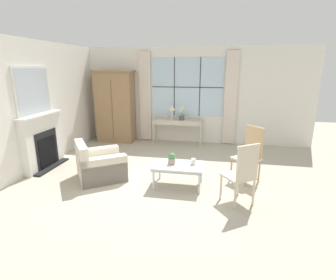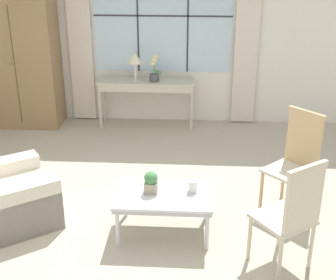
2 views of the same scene
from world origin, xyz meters
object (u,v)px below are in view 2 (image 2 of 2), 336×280
(side_chair_wooden, at_px, (297,157))
(pillar_candle, at_px, (193,187))
(table_lamp, at_px, (135,59))
(coffee_table, at_px, (164,198))
(potted_orchid, at_px, (154,71))
(armchair_upholstered, at_px, (4,200))
(armoire, at_px, (21,57))
(potted_plant_small, at_px, (151,182))
(accent_chair_wooden, at_px, (293,212))
(console_table, at_px, (146,86))

(side_chair_wooden, relative_size, pillar_candle, 8.32)
(table_lamp, relative_size, coffee_table, 0.46)
(potted_orchid, xyz_separation_m, coffee_table, (0.34, -2.88, -0.50))
(armchair_upholstered, bearing_deg, pillar_candle, -0.25)
(armoire, distance_m, pillar_candle, 3.90)
(coffee_table, height_order, potted_plant_small, potted_plant_small)
(armoire, height_order, table_lamp, armoire)
(table_lamp, bearing_deg, pillar_candle, -72.15)
(potted_orchid, height_order, potted_plant_small, potted_orchid)
(table_lamp, bearing_deg, potted_plant_small, -79.99)
(armchair_upholstered, bearing_deg, potted_plant_small, -1.57)
(potted_orchid, distance_m, side_chair_wooden, 2.91)
(table_lamp, relative_size, armchair_upholstered, 0.36)
(pillar_candle, bearing_deg, potted_plant_small, -175.33)
(table_lamp, bearing_deg, armchair_upholstered, -109.73)
(accent_chair_wooden, distance_m, pillar_candle, 1.03)
(console_table, xyz_separation_m, potted_orchid, (0.13, -0.03, 0.25))
(potted_plant_small, distance_m, pillar_candle, 0.41)
(armoire, height_order, armchair_upholstered, armoire)
(console_table, distance_m, coffee_table, 2.96)
(table_lamp, relative_size, side_chair_wooden, 0.39)
(table_lamp, xyz_separation_m, accent_chair_wooden, (1.76, -3.39, -0.47))
(console_table, relative_size, potted_plant_small, 6.71)
(side_chair_wooden, relative_size, coffee_table, 1.17)
(accent_chair_wooden, distance_m, coffee_table, 1.26)
(armoire, xyz_separation_m, coffee_table, (2.36, -2.86, -0.68))
(potted_plant_small, bearing_deg, coffee_table, -9.64)
(coffee_table, bearing_deg, potted_plant_small, 170.36)
(coffee_table, distance_m, pillar_candle, 0.30)
(armchair_upholstered, distance_m, pillar_candle, 1.93)
(armoire, relative_size, console_table, 1.44)
(potted_plant_small, bearing_deg, armoire, 128.21)
(potted_orchid, height_order, accent_chair_wooden, potted_orchid)
(console_table, bearing_deg, side_chair_wooden, -52.44)
(armchair_upholstered, xyz_separation_m, accent_chair_wooden, (2.76, -0.58, 0.33))
(table_lamp, bearing_deg, potted_orchid, 2.48)
(armoire, relative_size, potted_orchid, 5.13)
(potted_orchid, xyz_separation_m, side_chair_wooden, (1.70, -2.35, -0.27))
(potted_orchid, distance_m, coffee_table, 2.95)
(armoire, relative_size, potted_plant_small, 9.65)
(coffee_table, bearing_deg, console_table, 99.22)
(table_lamp, bearing_deg, coffee_table, -77.63)
(table_lamp, distance_m, accent_chair_wooden, 3.84)
(coffee_table, bearing_deg, potted_orchid, 96.79)
(table_lamp, bearing_deg, accent_chair_wooden, -62.58)
(console_table, relative_size, coffee_table, 1.57)
(table_lamp, distance_m, armchair_upholstered, 3.09)
(armchair_upholstered, height_order, pillar_candle, armchair_upholstered)
(side_chair_wooden, xyz_separation_m, potted_plant_small, (-1.48, -0.52, -0.07))
(potted_orchid, distance_m, accent_chair_wooden, 3.72)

